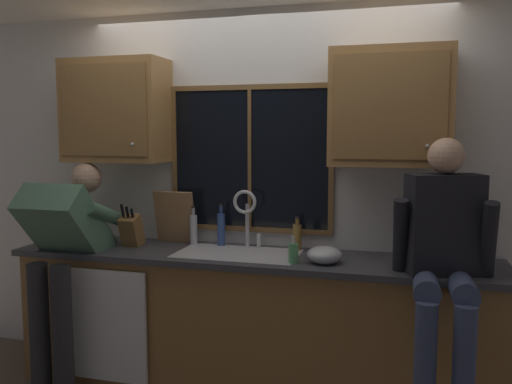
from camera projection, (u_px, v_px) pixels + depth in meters
name	position (u px, v px, depth m)	size (l,w,h in m)	color
back_wall	(264.00, 194.00, 3.80)	(5.51, 0.12, 2.55)	silver
window_glass	(250.00, 159.00, 3.73)	(1.10, 0.02, 0.95)	black
window_frame_top	(250.00, 87.00, 3.67)	(1.17, 0.02, 0.04)	brown
window_frame_bottom	(250.00, 229.00, 3.78)	(1.17, 0.02, 0.04)	brown
window_frame_left	(175.00, 158.00, 3.88)	(0.04, 0.02, 0.95)	brown
window_frame_right	(332.00, 160.00, 3.57)	(0.04, 0.02, 0.95)	brown
window_mullion_center	(250.00, 159.00, 3.72)	(0.02, 0.02, 0.95)	brown
lower_cabinet_run	(250.00, 325.00, 3.56)	(3.11, 0.58, 0.88)	olive
countertop	(249.00, 257.00, 3.49)	(3.17, 0.62, 0.04)	#38383D
dishwasher_front	(104.00, 325.00, 3.50)	(0.60, 0.02, 0.74)	white
upper_cabinet_left	(116.00, 111.00, 3.80)	(0.73, 0.36, 0.72)	#9E703D
upper_cabinet_right	(390.00, 108.00, 3.28)	(0.73, 0.36, 0.72)	#9E703D
sink	(238.00, 268.00, 3.53)	(0.80, 0.46, 0.21)	#B7B7BC
faucet	(247.00, 211.00, 3.66)	(0.18, 0.09, 0.40)	silver
person_standing	(65.00, 250.00, 3.54)	(0.53, 0.71, 1.50)	#262628
person_sitting_on_counter	(444.00, 245.00, 2.90)	(0.54, 0.65, 1.26)	#384260
knife_block	(132.00, 231.00, 3.73)	(0.12, 0.18, 0.32)	brown
cutting_board	(175.00, 217.00, 3.85)	(0.30, 0.02, 0.38)	#997047
mixing_bowl	(324.00, 255.00, 3.26)	(0.22, 0.22, 0.11)	#B7B7BC
soap_dispenser	(293.00, 252.00, 3.25)	(0.06, 0.07, 0.17)	#59A566
bottle_green_glass	(221.00, 228.00, 3.75)	(0.05, 0.05, 0.29)	#334C8C
bottle_tall_clear	(194.00, 229.00, 3.79)	(0.05, 0.05, 0.27)	#B7B7BC
bottle_amber_small	(297.00, 236.00, 3.61)	(0.06, 0.06, 0.23)	olive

